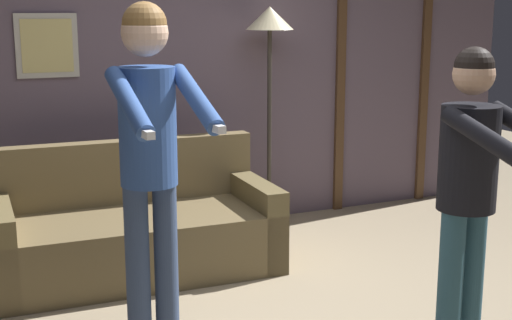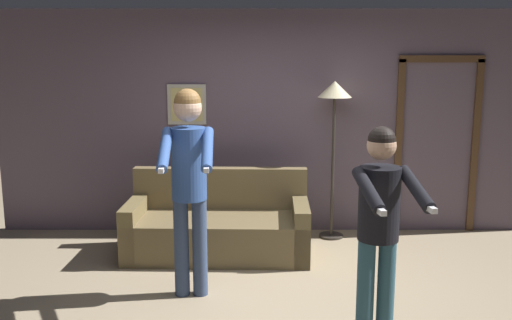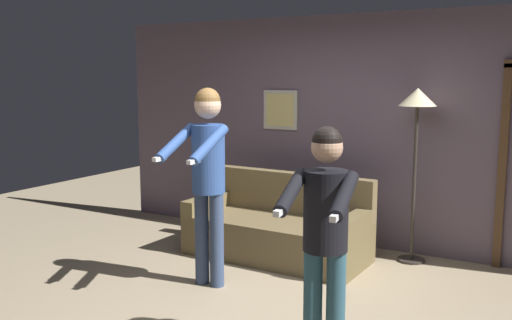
# 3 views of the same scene
# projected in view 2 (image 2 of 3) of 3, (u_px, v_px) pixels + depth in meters

# --- Properties ---
(ground_plane) EXTENTS (12.00, 12.00, 0.00)m
(ground_plane) POSITION_uv_depth(u_px,v_px,m) (275.00, 306.00, 4.82)
(ground_plane) COLOR #9D8B6E
(back_wall_assembly) EXTENTS (6.40, 0.10, 2.60)m
(back_wall_assembly) POSITION_uv_depth(u_px,v_px,m) (271.00, 123.00, 6.68)
(back_wall_assembly) COLOR #5D4E5D
(back_wall_assembly) RESTS_ON ground_plane
(couch) EXTENTS (1.92, 0.90, 0.87)m
(couch) POSITION_uv_depth(u_px,v_px,m) (218.00, 228.00, 6.04)
(couch) COLOR brown
(couch) RESTS_ON ground_plane
(torchiere_lamp) EXTENTS (0.38, 0.38, 1.80)m
(torchiere_lamp) POSITION_uv_depth(u_px,v_px,m) (334.00, 104.00, 6.35)
(torchiere_lamp) COLOR #332D28
(torchiere_lamp) RESTS_ON ground_plane
(person_standing_left) EXTENTS (0.45, 0.73, 1.82)m
(person_standing_left) POSITION_uv_depth(u_px,v_px,m) (189.00, 172.00, 4.83)
(person_standing_left) COLOR #344566
(person_standing_left) RESTS_ON ground_plane
(person_standing_right) EXTENTS (0.50, 0.70, 1.60)m
(person_standing_right) POSITION_uv_depth(u_px,v_px,m) (379.00, 215.00, 4.12)
(person_standing_right) COLOR #2C5263
(person_standing_right) RESTS_ON ground_plane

